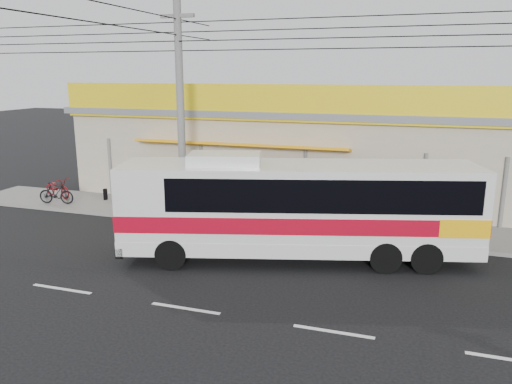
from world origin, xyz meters
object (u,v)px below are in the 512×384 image
coach_bus (304,204)px  motorbike_red (58,188)px  motorbike_dark (56,193)px  utility_pole (178,35)px

coach_bus → motorbike_red: coach_bus is taller
motorbike_dark → utility_pole: utility_pole is taller
coach_bus → utility_pole: bearing=143.3°
coach_bus → motorbike_red: 14.01m
coach_bus → motorbike_dark: bearing=150.9°
coach_bus → utility_pole: (-5.46, 2.10, 5.63)m
motorbike_red → utility_pole: size_ratio=0.05×
motorbike_dark → utility_pole: size_ratio=0.05×
utility_pole → coach_bus: bearing=-21.0°
coach_bus → motorbike_dark: coach_bus is taller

